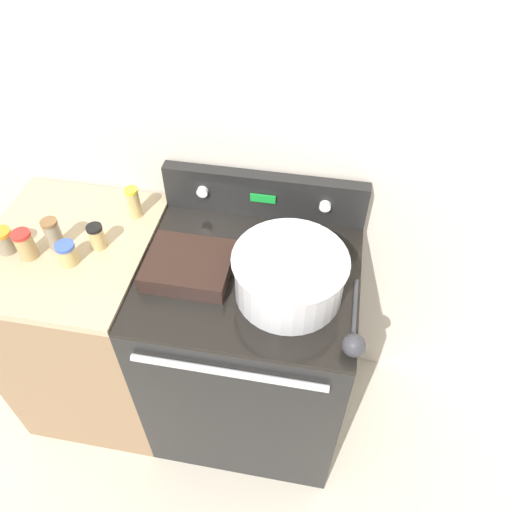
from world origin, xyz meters
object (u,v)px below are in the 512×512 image
at_px(spice_jar_black_cap, 97,237).
at_px(spice_jar_blue_cap, 67,253).
at_px(spice_jar_yellow_cap, 134,202).
at_px(spice_jar_red_cap, 25,245).
at_px(spice_jar_brown_cap, 53,234).
at_px(spice_jar_orange_cap, 4,241).
at_px(casserole_dish, 189,265).
at_px(mixing_bowl, 290,273).
at_px(ladle, 354,341).

distance_m(spice_jar_black_cap, spice_jar_blue_cap, 0.11).
bearing_deg(spice_jar_yellow_cap, spice_jar_red_cap, -137.17).
xyz_separation_m(spice_jar_brown_cap, spice_jar_orange_cap, (-0.16, -0.05, -0.01)).
relative_size(casserole_dish, spice_jar_blue_cap, 3.38).
xyz_separation_m(spice_jar_yellow_cap, spice_jar_red_cap, (-0.28, -0.26, -0.01)).
xyz_separation_m(spice_jar_black_cap, spice_jar_red_cap, (-0.21, -0.08, 0.01)).
xyz_separation_m(mixing_bowl, spice_jar_black_cap, (-0.66, 0.07, -0.03)).
distance_m(casserole_dish, spice_jar_yellow_cap, 0.35).
xyz_separation_m(mixing_bowl, spice_jar_blue_cap, (-0.72, -0.01, -0.04)).
xyz_separation_m(casserole_dish, spice_jar_black_cap, (-0.33, 0.05, 0.02)).
bearing_deg(spice_jar_black_cap, spice_jar_red_cap, -158.40).
xyz_separation_m(mixing_bowl, spice_jar_orange_cap, (-0.95, 0.00, -0.03)).
height_order(spice_jar_black_cap, spice_jar_red_cap, spice_jar_red_cap).
bearing_deg(spice_jar_yellow_cap, ladle, -27.63).
bearing_deg(ladle, mixing_bowl, 141.34).
relative_size(spice_jar_blue_cap, spice_jar_orange_cap, 0.94).
bearing_deg(casserole_dish, mixing_bowl, -4.52).
bearing_deg(mixing_bowl, spice_jar_yellow_cap, 156.96).
xyz_separation_m(ladle, spice_jar_blue_cap, (-0.93, 0.16, 0.02)).
bearing_deg(mixing_bowl, ladle, -38.66).
xyz_separation_m(ladle, spice_jar_orange_cap, (-1.16, 0.17, 0.03)).
xyz_separation_m(spice_jar_blue_cap, spice_jar_orange_cap, (-0.23, 0.02, 0.00)).
bearing_deg(spice_jar_yellow_cap, spice_jar_blue_cap, -117.26).
bearing_deg(spice_jar_red_cap, spice_jar_black_cap, 21.60).
height_order(spice_jar_brown_cap, spice_jar_orange_cap, spice_jar_brown_cap).
bearing_deg(spice_jar_brown_cap, casserole_dish, -2.86).
xyz_separation_m(mixing_bowl, spice_jar_red_cap, (-0.87, -0.01, -0.02)).
height_order(mixing_bowl, spice_jar_red_cap, mixing_bowl).
height_order(casserole_dish, spice_jar_red_cap, spice_jar_red_cap).
distance_m(mixing_bowl, ladle, 0.27).
distance_m(mixing_bowl, spice_jar_brown_cap, 0.80).
bearing_deg(spice_jar_yellow_cap, spice_jar_black_cap, -111.34).
xyz_separation_m(spice_jar_yellow_cap, spice_jar_black_cap, (-0.07, -0.18, -0.01)).
bearing_deg(spice_jar_brown_cap, spice_jar_red_cap, -141.02).
xyz_separation_m(ladle, spice_jar_red_cap, (-1.08, 0.16, 0.03)).
bearing_deg(spice_jar_brown_cap, spice_jar_black_cap, 10.33).
bearing_deg(spice_jar_orange_cap, spice_jar_yellow_cap, 34.00).
relative_size(casserole_dish, spice_jar_orange_cap, 3.17).
bearing_deg(spice_jar_black_cap, casserole_dish, -8.43).
distance_m(spice_jar_yellow_cap, spice_jar_brown_cap, 0.29).
bearing_deg(mixing_bowl, spice_jar_orange_cap, 179.74).
relative_size(ladle, spice_jar_blue_cap, 3.75).
distance_m(spice_jar_brown_cap, spice_jar_red_cap, 0.09).
distance_m(ladle, spice_jar_blue_cap, 0.95).
height_order(spice_jar_black_cap, spice_jar_orange_cap, spice_jar_black_cap).
distance_m(mixing_bowl, spice_jar_orange_cap, 0.96).
relative_size(spice_jar_blue_cap, spice_jar_brown_cap, 0.70).
bearing_deg(spice_jar_black_cap, mixing_bowl, -6.48).
relative_size(mixing_bowl, ladle, 1.17).
bearing_deg(spice_jar_blue_cap, casserole_dish, 5.43).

